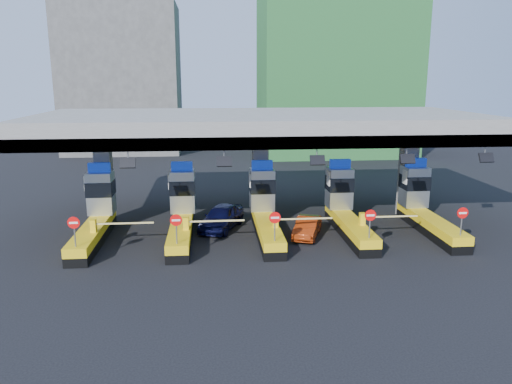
{
  "coord_description": "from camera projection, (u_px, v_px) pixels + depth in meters",
  "views": [
    {
      "loc": [
        -3.19,
        -28.93,
        9.22
      ],
      "look_at": [
        -0.55,
        0.0,
        2.55
      ],
      "focal_mm": 35.0,
      "sensor_mm": 36.0,
      "label": 1
    }
  ],
  "objects": [
    {
      "name": "toll_lane_right",
      "position": [
        345.0,
        207.0,
        30.82
      ],
      "size": [
        4.43,
        8.0,
        4.16
      ],
      "color": "black",
      "rests_on": "ground"
    },
    {
      "name": "bg_building_concrete",
      "position": [
        122.0,
        79.0,
        62.1
      ],
      "size": [
        14.0,
        10.0,
        18.0
      ],
      "primitive_type": "cube",
      "color": "#4C4C49",
      "rests_on": "ground"
    },
    {
      "name": "red_car",
      "position": [
        307.0,
        227.0,
        29.5
      ],
      "size": [
        2.41,
        3.78,
        1.18
      ],
      "primitive_type": "imported",
      "rotation": [
        0.0,
        0.0,
        -0.35
      ],
      "color": "maroon",
      "rests_on": "ground"
    },
    {
      "name": "ground",
      "position": [
        265.0,
        232.0,
        30.42
      ],
      "size": [
        120.0,
        120.0,
        0.0
      ],
      "primitive_type": "plane",
      "color": "black",
      "rests_on": "ground"
    },
    {
      "name": "bg_building_scaffold",
      "position": [
        336.0,
        37.0,
        59.41
      ],
      "size": [
        18.0,
        12.0,
        28.0
      ],
      "primitive_type": "cube",
      "color": "#1E5926",
      "rests_on": "ground"
    },
    {
      "name": "toll_lane_center",
      "position": [
        265.0,
        209.0,
        30.38
      ],
      "size": [
        4.43,
        8.0,
        4.16
      ],
      "color": "black",
      "rests_on": "ground"
    },
    {
      "name": "toll_canopy",
      "position": [
        260.0,
        127.0,
        31.84
      ],
      "size": [
        28.0,
        12.09,
        7.0
      ],
      "color": "slate",
      "rests_on": "ground"
    },
    {
      "name": "toll_lane_far_right",
      "position": [
        423.0,
        205.0,
        31.27
      ],
      "size": [
        4.43,
        8.0,
        4.16
      ],
      "color": "black",
      "rests_on": "ground"
    },
    {
      "name": "toll_lane_far_left",
      "position": [
        97.0,
        213.0,
        29.49
      ],
      "size": [
        4.43,
        8.0,
        4.16
      ],
      "color": "black",
      "rests_on": "ground"
    },
    {
      "name": "van",
      "position": [
        221.0,
        217.0,
        30.99
      ],
      "size": [
        3.34,
        4.79,
        1.51
      ],
      "primitive_type": "imported",
      "rotation": [
        0.0,
        0.0,
        -0.39
      ],
      "color": "black",
      "rests_on": "ground"
    },
    {
      "name": "toll_lane_left",
      "position": [
        182.0,
        211.0,
        29.94
      ],
      "size": [
        4.43,
        8.0,
        4.16
      ],
      "color": "black",
      "rests_on": "ground"
    }
  ]
}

